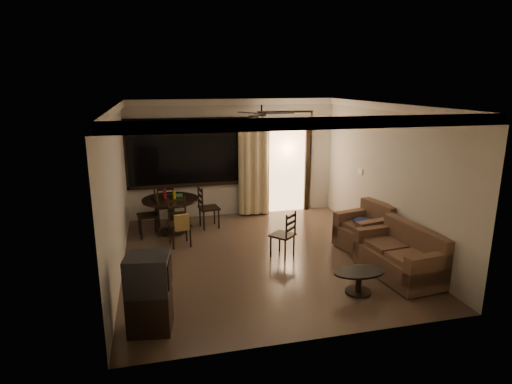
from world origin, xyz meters
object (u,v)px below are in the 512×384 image
object	(u,v)px
dining_chair_south	(180,231)
side_chair	(283,243)
dining_table	(171,206)
coffee_table	(359,278)
dining_chair_west	(149,223)
tv_cabinet	(149,293)
sofa	(402,257)
dining_chair_east	(209,215)
dining_chair_north	(165,213)
armchair	(366,230)

from	to	relation	value
dining_chair_south	side_chair	world-z (taller)	dining_chair_south
dining_table	coffee_table	bearing A→B (deg)	-52.56
coffee_table	dining_chair_west	bearing A→B (deg)	133.08
tv_cabinet	sofa	xyz separation A→B (m)	(4.12, 0.69, -0.20)
dining_chair_west	coffee_table	size ratio (longest dim) A/B	1.15
dining_table	tv_cabinet	bearing A→B (deg)	-96.82
dining_chair_south	coffee_table	distance (m)	3.68
sofa	side_chair	size ratio (longest dim) A/B	1.85
dining_chair_south	sofa	world-z (taller)	dining_chair_south
dining_chair_west	coffee_table	bearing A→B (deg)	34.62
side_chair	dining_chair_south	bearing A→B (deg)	-69.92
dining_chair_east	sofa	world-z (taller)	dining_chair_east
dining_chair_east	dining_chair_south	world-z (taller)	same
dining_table	dining_chair_north	size ratio (longest dim) A/B	1.27
dining_chair_west	side_chair	size ratio (longest dim) A/B	1.08
dining_chair_north	side_chair	bearing A→B (deg)	122.84
dining_chair_north	sofa	distance (m)	5.24
dining_chair_east	tv_cabinet	xyz separation A→B (m)	(-1.28, -3.92, 0.25)
coffee_table	dining_chair_east	bearing A→B (deg)	117.11
dining_table	dining_chair_west	bearing A→B (deg)	-165.37
dining_chair_east	sofa	bearing A→B (deg)	-147.04
dining_chair_west	coffee_table	world-z (taller)	dining_chair_west
dining_table	dining_chair_east	distance (m)	0.89
dining_table	coffee_table	size ratio (longest dim) A/B	1.46
dining_chair_east	side_chair	distance (m)	2.27
dining_chair_north	dining_table	bearing A→B (deg)	94.35
armchair	dining_chair_north	bearing A→B (deg)	136.22
dining_chair_north	tv_cabinet	distance (m)	4.33
dining_table	coffee_table	xyz separation A→B (m)	(2.68, -3.50, -0.35)
dining_chair_north	armchair	bearing A→B (deg)	139.63
dining_chair_east	dining_chair_south	distance (m)	1.20
dining_chair_north	tv_cabinet	size ratio (longest dim) A/B	0.90
dining_chair_south	coffee_table	world-z (taller)	dining_chair_south
dining_chair_west	coffee_table	xyz separation A→B (m)	(3.16, -3.38, -0.04)
dining_chair_east	coffee_table	xyz separation A→B (m)	(1.85, -3.62, -0.04)
dining_chair_south	tv_cabinet	world-z (taller)	tv_cabinet
dining_chair_north	coffee_table	bearing A→B (deg)	116.41
dining_chair_west	dining_chair_south	distance (m)	0.94
coffee_table	dining_table	bearing A→B (deg)	127.44
dining_table	dining_chair_north	xyz separation A→B (m)	(-0.12, 0.52, -0.31)
dining_chair_west	sofa	bearing A→B (deg)	45.85
dining_chair_east	side_chair	size ratio (longest dim) A/B	1.08
dining_chair_west	side_chair	distance (m)	2.99
dining_chair_east	dining_chair_north	xyz separation A→B (m)	(-0.94, 0.39, 0.00)
dining_chair_east	dining_chair_north	world-z (taller)	same
dining_chair_west	armchair	world-z (taller)	dining_chair_west
side_chair	sofa	bearing A→B (deg)	102.45
dining_chair_west	dining_chair_east	bearing A→B (deg)	92.24
tv_cabinet	dining_chair_south	bearing A→B (deg)	87.28
sofa	coffee_table	world-z (taller)	sofa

